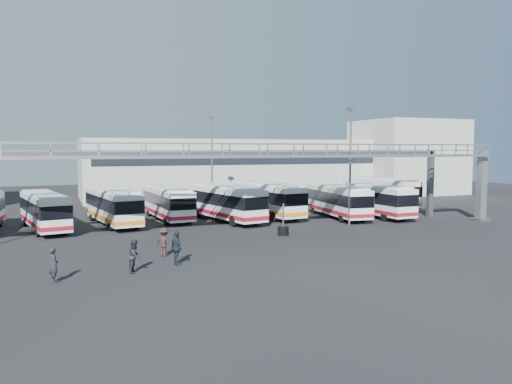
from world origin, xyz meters
name	(u,v)px	position (x,y,z in m)	size (l,w,h in m)	color
ground	(250,250)	(0.00, 0.00, 0.00)	(140.00, 140.00, 0.00)	black
gantry	(222,164)	(0.00, 5.87, 5.51)	(51.40, 5.15, 7.10)	gray
warehouse	(233,168)	(12.00, 38.00, 4.00)	(42.00, 14.00, 8.00)	#9E9E99
building_right	(407,157)	(38.00, 32.00, 5.50)	(14.00, 12.00, 11.00)	#B2B2AD
light_pole_mid	(350,160)	(12.00, 7.00, 5.73)	(0.70, 0.35, 10.21)	#4C4F54
light_pole_back	(212,158)	(4.00, 22.00, 5.73)	(0.70, 0.35, 10.21)	#4C4F54
bus_2	(44,210)	(-12.75, 14.00, 1.70)	(4.22, 10.37, 3.07)	silver
bus_3	(113,205)	(-7.21, 14.98, 1.76)	(4.01, 10.75, 3.19)	silver
bus_4	(168,202)	(-2.08, 16.27, 1.72)	(2.99, 10.37, 3.11)	silver
bus_5	(225,201)	(2.71, 13.59, 1.83)	(4.57, 11.19, 3.31)	silver
bus_6	(266,198)	(7.37, 14.93, 1.86)	(3.91, 11.32, 3.37)	silver
bus_7	(337,200)	(13.64, 11.84, 1.74)	(3.42, 10.56, 3.15)	silver
bus_8	(373,199)	(17.34, 11.22, 1.76)	(2.72, 10.56, 3.19)	silver
bus_9	(379,191)	(22.46, 17.41, 1.88)	(3.18, 11.29, 3.39)	silver
pedestrian_a	(54,265)	(-11.94, -3.82, 0.90)	(0.66, 0.43, 1.80)	black
pedestrian_b	(135,256)	(-7.89, -3.23, 0.89)	(0.87, 0.67, 1.78)	black
pedestrian_c	(164,242)	(-5.63, 0.25, 0.90)	(1.16, 0.67, 1.80)	black
pedestrian_d	(177,248)	(-5.40, -2.31, 0.99)	(1.16, 0.48, 1.97)	#19212E
tire_stack	(283,230)	(4.47, 4.50, 0.42)	(0.86, 0.86, 2.47)	black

